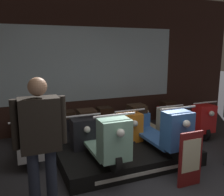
% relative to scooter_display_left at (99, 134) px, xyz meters
% --- Properties ---
extents(shop_wall_back, '(8.35, 0.09, 3.20)m').
position_rel_scooter_display_left_xyz_m(shop_wall_back, '(0.38, 2.05, 1.03)').
color(shop_wall_back, '#331E19').
rests_on(shop_wall_back, ground_plane).
extents(display_platform, '(2.30, 1.31, 0.23)m').
position_rel_scooter_display_left_xyz_m(display_platform, '(0.52, 0.01, -0.45)').
color(display_platform, black).
rests_on(display_platform, ground_plane).
extents(scooter_display_left, '(0.60, 1.75, 0.83)m').
position_rel_scooter_display_left_xyz_m(scooter_display_left, '(0.00, 0.00, 0.00)').
color(scooter_display_left, black).
rests_on(scooter_display_left, display_platform).
extents(scooter_display_right, '(0.60, 1.75, 0.83)m').
position_rel_scooter_display_left_xyz_m(scooter_display_right, '(1.03, 0.00, 0.00)').
color(scooter_display_right, black).
rests_on(scooter_display_right, display_platform).
extents(scooter_backrow_0, '(0.60, 1.75, 0.83)m').
position_rel_scooter_display_left_xyz_m(scooter_backrow_0, '(-1.02, 0.97, -0.23)').
color(scooter_backrow_0, black).
rests_on(scooter_backrow_0, ground_plane).
extents(scooter_backrow_1, '(0.60, 1.75, 0.83)m').
position_rel_scooter_display_left_xyz_m(scooter_backrow_1, '(-0.15, 0.97, -0.23)').
color(scooter_backrow_1, black).
rests_on(scooter_backrow_1, ground_plane).
extents(scooter_backrow_2, '(0.60, 1.75, 0.83)m').
position_rel_scooter_display_left_xyz_m(scooter_backrow_2, '(0.71, 0.97, -0.23)').
color(scooter_backrow_2, black).
rests_on(scooter_backrow_2, ground_plane).
extents(scooter_backrow_3, '(0.60, 1.75, 0.83)m').
position_rel_scooter_display_left_xyz_m(scooter_backrow_3, '(1.58, 0.97, -0.23)').
color(scooter_backrow_3, black).
rests_on(scooter_backrow_3, ground_plane).
extents(scooter_backrow_4, '(0.60, 1.75, 0.83)m').
position_rel_scooter_display_left_xyz_m(scooter_backrow_4, '(2.45, 0.97, -0.23)').
color(scooter_backrow_4, black).
rests_on(scooter_backrow_4, ground_plane).
extents(person_left_browsing, '(0.60, 0.25, 1.61)m').
position_rel_scooter_display_left_xyz_m(person_left_browsing, '(-0.98, -0.80, 0.39)').
color(person_left_browsing, '#232838').
rests_on(person_left_browsing, ground_plane).
extents(price_sign_board, '(0.37, 0.04, 0.80)m').
position_rel_scooter_display_left_xyz_m(price_sign_board, '(0.99, -1.02, -0.16)').
color(price_sign_board, maroon).
rests_on(price_sign_board, ground_plane).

